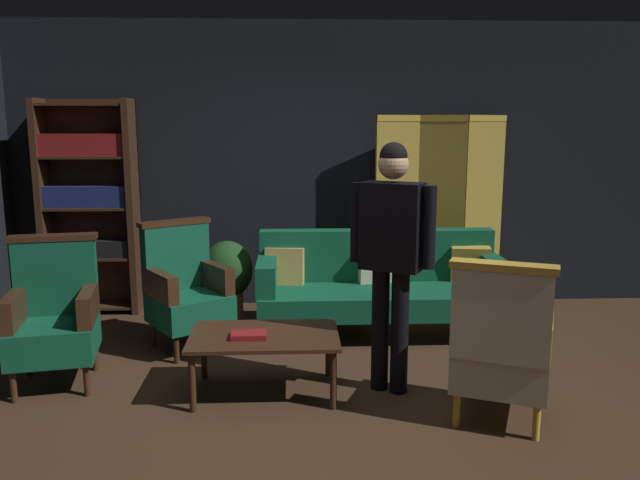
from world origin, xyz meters
name	(u,v)px	position (x,y,z in m)	size (l,w,h in m)	color
ground_plane	(325,403)	(0.00, 0.00, 0.00)	(10.00, 10.00, 0.00)	#3D2819
back_wall	(313,166)	(0.00, 2.45, 1.40)	(7.20, 0.10, 2.80)	black
folding_screen	(440,209)	(1.26, 2.23, 0.99)	(1.31, 0.22, 1.90)	#B29338
bookshelf	(89,202)	(-2.15, 2.19, 1.08)	(0.90, 0.32, 2.05)	#382114
velvet_couch	(379,281)	(0.55, 1.45, 0.45)	(2.12, 0.78, 0.88)	#382114
coffee_table	(264,341)	(-0.40, 0.19, 0.37)	(1.00, 0.64, 0.42)	#382114
armchair_gilt_accent	(501,346)	(1.05, -0.30, 0.49)	(0.76, 0.76, 1.04)	gold
armchair_wing_left	(54,316)	(-1.89, 0.44, 0.49)	(0.67, 0.67, 1.04)	#382114
armchair_wing_right	(186,289)	(-1.08, 1.14, 0.49)	(0.80, 0.80, 1.04)	#382114
standing_figure	(392,245)	(0.45, 0.20, 1.03)	(0.53, 0.37, 1.70)	black
potted_plant	(227,275)	(-0.81, 1.82, 0.43)	(0.47, 0.47, 0.76)	brown
book_red_leather	(249,335)	(-0.50, 0.12, 0.44)	(0.23, 0.15, 0.04)	maroon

